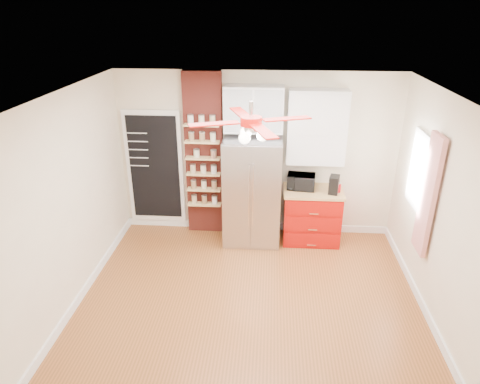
# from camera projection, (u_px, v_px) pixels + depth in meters

# --- Properties ---
(floor) EXTENTS (4.50, 4.50, 0.00)m
(floor) POSITION_uv_depth(u_px,v_px,m) (249.00, 300.00, 5.68)
(floor) COLOR #955126
(floor) RESTS_ON ground
(ceiling) EXTENTS (4.50, 4.50, 0.00)m
(ceiling) POSITION_uv_depth(u_px,v_px,m) (251.00, 97.00, 4.59)
(ceiling) COLOR white
(ceiling) RESTS_ON wall_back
(wall_back) EXTENTS (4.50, 0.02, 2.70)m
(wall_back) POSITION_uv_depth(u_px,v_px,m) (257.00, 155.00, 6.96)
(wall_back) COLOR beige
(wall_back) RESTS_ON floor
(wall_front) EXTENTS (4.50, 0.02, 2.70)m
(wall_front) POSITION_uv_depth(u_px,v_px,m) (237.00, 323.00, 3.31)
(wall_front) COLOR beige
(wall_front) RESTS_ON floor
(wall_left) EXTENTS (0.02, 4.00, 2.70)m
(wall_left) POSITION_uv_depth(u_px,v_px,m) (69.00, 203.00, 5.29)
(wall_left) COLOR beige
(wall_left) RESTS_ON floor
(wall_right) EXTENTS (0.02, 4.00, 2.70)m
(wall_right) POSITION_uv_depth(u_px,v_px,m) (443.00, 216.00, 4.98)
(wall_right) COLOR beige
(wall_right) RESTS_ON floor
(chalkboard) EXTENTS (0.95, 0.05, 1.95)m
(chalkboard) POSITION_uv_depth(u_px,v_px,m) (155.00, 168.00, 7.14)
(chalkboard) COLOR white
(chalkboard) RESTS_ON wall_back
(brick_pillar) EXTENTS (0.60, 0.16, 2.70)m
(brick_pillar) POSITION_uv_depth(u_px,v_px,m) (204.00, 156.00, 6.94)
(brick_pillar) COLOR maroon
(brick_pillar) RESTS_ON floor
(fridge) EXTENTS (0.90, 0.70, 1.75)m
(fridge) POSITION_uv_depth(u_px,v_px,m) (252.00, 191.00, 6.82)
(fridge) COLOR #ABABB0
(fridge) RESTS_ON floor
(upper_glass_cabinet) EXTENTS (0.90, 0.35, 0.70)m
(upper_glass_cabinet) POSITION_uv_depth(u_px,v_px,m) (254.00, 109.00, 6.48)
(upper_glass_cabinet) COLOR white
(upper_glass_cabinet) RESTS_ON wall_back
(red_cabinet) EXTENTS (0.94, 0.64, 0.90)m
(red_cabinet) POSITION_uv_depth(u_px,v_px,m) (311.00, 215.00, 6.97)
(red_cabinet) COLOR #A10C07
(red_cabinet) RESTS_ON floor
(upper_shelf_unit) EXTENTS (0.90, 0.30, 1.15)m
(upper_shelf_unit) POSITION_uv_depth(u_px,v_px,m) (317.00, 127.00, 6.55)
(upper_shelf_unit) COLOR white
(upper_shelf_unit) RESTS_ON wall_back
(window) EXTENTS (0.04, 0.75, 1.05)m
(window) POSITION_uv_depth(u_px,v_px,m) (420.00, 172.00, 5.72)
(window) COLOR white
(window) RESTS_ON wall_right
(curtain) EXTENTS (0.06, 0.40, 1.55)m
(curtain) POSITION_uv_depth(u_px,v_px,m) (428.00, 195.00, 5.26)
(curtain) COLOR red
(curtain) RESTS_ON wall_right
(ceiling_fan) EXTENTS (1.40, 1.40, 0.44)m
(ceiling_fan) POSITION_uv_depth(u_px,v_px,m) (251.00, 122.00, 4.70)
(ceiling_fan) COLOR silver
(ceiling_fan) RESTS_ON ceiling
(toaster_oven) EXTENTS (0.46, 0.34, 0.24)m
(toaster_oven) POSITION_uv_depth(u_px,v_px,m) (301.00, 182.00, 6.79)
(toaster_oven) COLOR black
(toaster_oven) RESTS_ON red_cabinet
(coffee_maker) EXTENTS (0.19, 0.25, 0.28)m
(coffee_maker) POSITION_uv_depth(u_px,v_px,m) (334.00, 185.00, 6.63)
(coffee_maker) COLOR black
(coffee_maker) RESTS_ON red_cabinet
(canister_left) EXTENTS (0.12, 0.12, 0.14)m
(canister_left) POSITION_uv_depth(u_px,v_px,m) (333.00, 189.00, 6.64)
(canister_left) COLOR red
(canister_left) RESTS_ON red_cabinet
(canister_right) EXTENTS (0.11, 0.11, 0.15)m
(canister_right) POSITION_uv_depth(u_px,v_px,m) (338.00, 187.00, 6.70)
(canister_right) COLOR #A8090E
(canister_right) RESTS_ON red_cabinet
(pantry_jar_oats) EXTENTS (0.12, 0.12, 0.12)m
(pantry_jar_oats) POSITION_uv_depth(u_px,v_px,m) (197.00, 153.00, 6.79)
(pantry_jar_oats) COLOR beige
(pantry_jar_oats) RESTS_ON brick_pillar
(pantry_jar_beans) EXTENTS (0.12, 0.12, 0.12)m
(pantry_jar_beans) POSITION_uv_depth(u_px,v_px,m) (214.00, 154.00, 6.74)
(pantry_jar_beans) COLOR #94654B
(pantry_jar_beans) RESTS_ON brick_pillar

